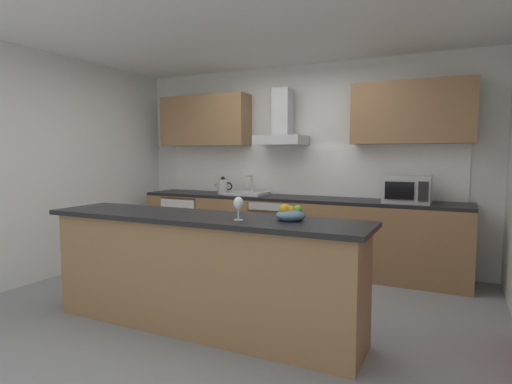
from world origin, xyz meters
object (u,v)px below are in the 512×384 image
object	(u,v)px
kettle	(223,186)
fruit_bowl	(290,214)
sink	(247,193)
oven	(277,230)
refrigerator	(189,225)
microwave	(407,190)
wine_glass	(238,204)
range_hood	(282,127)

from	to	relation	value
kettle	fruit_bowl	size ratio (longest dim) A/B	1.31
kettle	fruit_bowl	distance (m)	2.63
sink	fruit_bowl	size ratio (longest dim) A/B	2.27
oven	refrigerator	size ratio (longest dim) A/B	0.94
microwave	kettle	xyz separation A→B (m)	(-2.36, -0.01, -0.04)
refrigerator	wine_glass	world-z (taller)	wine_glass
range_hood	microwave	bearing A→B (deg)	-5.73
microwave	range_hood	world-z (taller)	range_hood
oven	refrigerator	xyz separation A→B (m)	(-1.37, -0.00, -0.03)
microwave	fruit_bowl	distance (m)	2.07
refrigerator	wine_glass	bearing A→B (deg)	-47.98
microwave	kettle	world-z (taller)	microwave
wine_glass	fruit_bowl	bearing A→B (deg)	26.71
microwave	range_hood	size ratio (longest dim) A/B	0.69
oven	wine_glass	xyz separation A→B (m)	(0.60, -2.18, 0.61)
microwave	fruit_bowl	size ratio (longest dim) A/B	2.27
oven	range_hood	distance (m)	1.33
range_hood	refrigerator	bearing A→B (deg)	-174.47
oven	range_hood	size ratio (longest dim) A/B	1.11
fruit_bowl	wine_glass	bearing A→B (deg)	-153.29
sink	fruit_bowl	bearing A→B (deg)	-55.52
microwave	sink	distance (m)	2.01
oven	range_hood	world-z (taller)	range_hood
oven	fruit_bowl	bearing A→B (deg)	-64.74
microwave	range_hood	xyz separation A→B (m)	(-1.57, 0.16, 0.74)
sink	wine_glass	xyz separation A→B (m)	(1.04, -2.19, 0.14)
oven	kettle	bearing A→B (deg)	-177.55
range_hood	fruit_bowl	distance (m)	2.47
oven	refrigerator	bearing A→B (deg)	-179.89
refrigerator	fruit_bowl	world-z (taller)	fruit_bowl
refrigerator	sink	xyz separation A→B (m)	(0.93, 0.01, 0.50)
sink	fruit_bowl	world-z (taller)	sink
microwave	sink	size ratio (longest dim) A/B	1.00
range_hood	wine_glass	xyz separation A→B (m)	(0.60, -2.31, -0.72)
sink	range_hood	bearing A→B (deg)	15.12
kettle	fruit_bowl	world-z (taller)	kettle
refrigerator	range_hood	distance (m)	1.93
refrigerator	sink	distance (m)	1.05
wine_glass	fruit_bowl	world-z (taller)	wine_glass
kettle	oven	bearing A→B (deg)	2.45
range_hood	fruit_bowl	world-z (taller)	range_hood
oven	microwave	size ratio (longest dim) A/B	1.60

